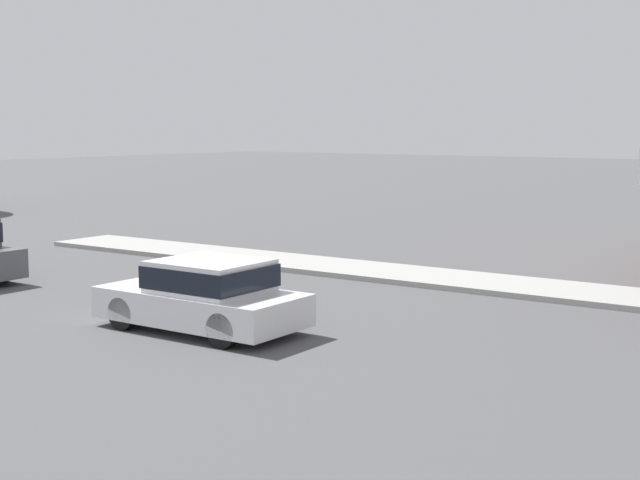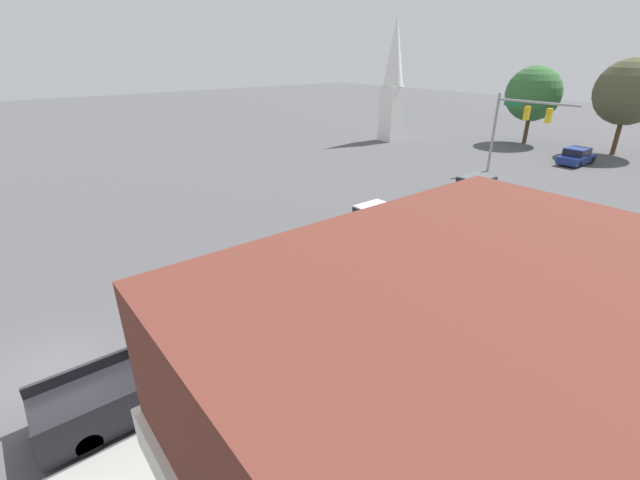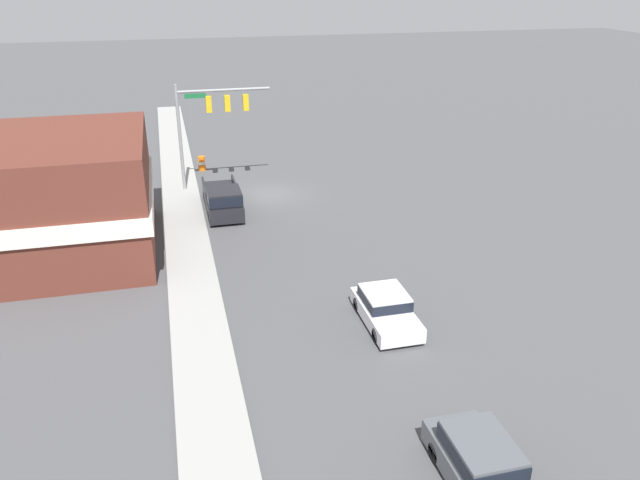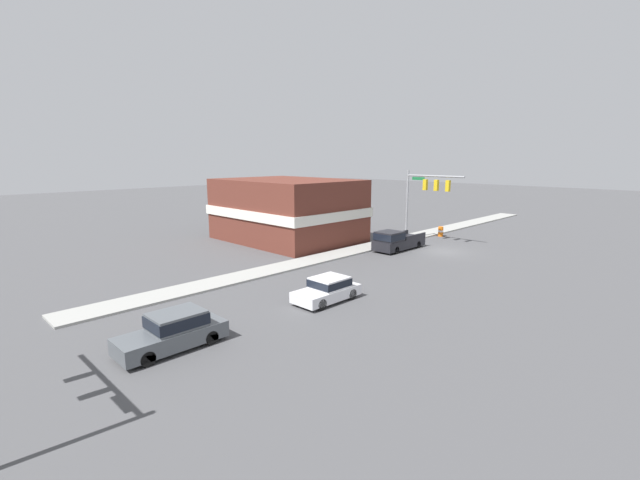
% 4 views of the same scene
% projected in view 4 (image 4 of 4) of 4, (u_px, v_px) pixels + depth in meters
% --- Properties ---
extents(ground_plane, '(200.00, 200.00, 0.00)m').
position_uv_depth(ground_plane, '(442.00, 251.00, 39.01)').
color(ground_plane, '#4C4C4F').
extents(sidewalk_curb, '(2.40, 60.00, 0.14)m').
position_uv_depth(sidewalk_curb, '(390.00, 242.00, 42.94)').
color(sidewalk_curb, '#9E9E99').
rests_on(sidewalk_curb, ground).
extents(near_signal_assembly, '(6.15, 0.49, 7.16)m').
position_uv_depth(near_signal_assembly, '(425.00, 191.00, 41.91)').
color(near_signal_assembly, gray).
rests_on(near_signal_assembly, ground).
extents(car_lead, '(1.93, 4.20, 1.43)m').
position_uv_depth(car_lead, '(328.00, 289.00, 25.43)').
color(car_lead, black).
rests_on(car_lead, ground).
extents(car_second_ahead, '(1.87, 4.78, 1.65)m').
position_uv_depth(car_second_ahead, '(174.00, 330.00, 19.08)').
color(car_second_ahead, black).
rests_on(car_second_ahead, ground).
extents(pickup_truck_parked, '(2.06, 5.74, 1.87)m').
position_uv_depth(pickup_truck_parked, '(396.00, 240.00, 39.27)').
color(pickup_truck_parked, black).
rests_on(pickup_truck_parked, ground).
extents(construction_barrel, '(0.56, 0.56, 1.06)m').
position_uv_depth(construction_barrel, '(441.00, 231.00, 46.26)').
color(construction_barrel, orange).
rests_on(construction_barrel, ground).
extents(corner_brick_building, '(13.98, 10.55, 6.24)m').
position_uv_depth(corner_brick_building, '(287.00, 210.00, 43.93)').
color(corner_brick_building, brown).
rests_on(corner_brick_building, ground).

